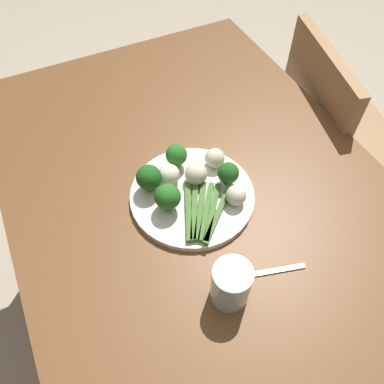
{
  "coord_description": "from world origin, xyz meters",
  "views": [
    {
      "loc": [
        -0.51,
        0.25,
        1.44
      ],
      "look_at": [
        -0.05,
        0.03,
        0.77
      ],
      "focal_mm": 35.89,
      "sensor_mm": 36.0,
      "label": 1
    }
  ],
  "objects_px": {
    "dining_table": "(193,206)",
    "asparagus_bundle": "(203,212)",
    "cauliflower_near_fork": "(196,174)",
    "chair": "(327,145)",
    "plate": "(192,195)",
    "broccoli_right": "(168,197)",
    "fork": "(263,273)",
    "broccoli_back": "(228,173)",
    "water_glass": "(231,284)",
    "broccoli_front": "(149,179)",
    "broccoli_left": "(176,155)",
    "cauliflower_outer_edge": "(168,173)",
    "cauliflower_near_center": "(236,195)",
    "cauliflower_front_left": "(216,159)"
  },
  "relations": [
    {
      "from": "dining_table",
      "to": "asparagus_bundle",
      "type": "height_order",
      "value": "asparagus_bundle"
    },
    {
      "from": "cauliflower_near_fork",
      "to": "dining_table",
      "type": "bearing_deg",
      "value": -13.14
    },
    {
      "from": "chair",
      "to": "plate",
      "type": "distance_m",
      "value": 0.66
    },
    {
      "from": "dining_table",
      "to": "broccoli_right",
      "type": "height_order",
      "value": "broccoli_right"
    },
    {
      "from": "asparagus_bundle",
      "to": "fork",
      "type": "distance_m",
      "value": 0.17
    },
    {
      "from": "broccoli_back",
      "to": "water_glass",
      "type": "height_order",
      "value": "water_glass"
    },
    {
      "from": "broccoli_front",
      "to": "broccoli_left",
      "type": "bearing_deg",
      "value": -63.58
    },
    {
      "from": "asparagus_bundle",
      "to": "broccoli_right",
      "type": "bearing_deg",
      "value": 87.65
    },
    {
      "from": "broccoli_back",
      "to": "fork",
      "type": "height_order",
      "value": "broccoli_back"
    },
    {
      "from": "broccoli_front",
      "to": "cauliflower_outer_edge",
      "type": "xyz_separation_m",
      "value": [
        0.01,
        -0.05,
        -0.01
      ]
    },
    {
      "from": "asparagus_bundle",
      "to": "broccoli_front",
      "type": "relative_size",
      "value": 2.37
    },
    {
      "from": "cauliflower_near_center",
      "to": "chair",
      "type": "bearing_deg",
      "value": -66.73
    },
    {
      "from": "chair",
      "to": "water_glass",
      "type": "bearing_deg",
      "value": 136.31
    },
    {
      "from": "asparagus_bundle",
      "to": "water_glass",
      "type": "xyz_separation_m",
      "value": [
        -0.18,
        0.03,
        0.03
      ]
    },
    {
      "from": "broccoli_front",
      "to": "broccoli_back",
      "type": "bearing_deg",
      "value": -109.26
    },
    {
      "from": "broccoli_left",
      "to": "fork",
      "type": "xyz_separation_m",
      "value": [
        -0.31,
        -0.04,
        -0.05
      ]
    },
    {
      "from": "cauliflower_front_left",
      "to": "cauliflower_near_center",
      "type": "distance_m",
      "value": 0.11
    },
    {
      "from": "broccoli_front",
      "to": "broccoli_left",
      "type": "relative_size",
      "value": 1.13
    },
    {
      "from": "dining_table",
      "to": "broccoli_back",
      "type": "bearing_deg",
      "value": -137.94
    },
    {
      "from": "water_glass",
      "to": "plate",
      "type": "bearing_deg",
      "value": -9.02
    },
    {
      "from": "chair",
      "to": "broccoli_right",
      "type": "distance_m",
      "value": 0.74
    },
    {
      "from": "dining_table",
      "to": "cauliflower_front_left",
      "type": "xyz_separation_m",
      "value": [
        -0.0,
        -0.05,
        0.16
      ]
    },
    {
      "from": "cauliflower_outer_edge",
      "to": "cauliflower_front_left",
      "type": "xyz_separation_m",
      "value": [
        -0.01,
        -0.12,
        -0.0
      ]
    },
    {
      "from": "plate",
      "to": "broccoli_front",
      "type": "relative_size",
      "value": 4.07
    },
    {
      "from": "broccoli_left",
      "to": "broccoli_right",
      "type": "xyz_separation_m",
      "value": [
        -0.1,
        0.07,
        0.0
      ]
    },
    {
      "from": "cauliflower_front_left",
      "to": "cauliflower_near_center",
      "type": "bearing_deg",
      "value": 174.94
    },
    {
      "from": "plate",
      "to": "broccoli_front",
      "type": "distance_m",
      "value": 0.1
    },
    {
      "from": "dining_table",
      "to": "water_glass",
      "type": "height_order",
      "value": "water_glass"
    },
    {
      "from": "dining_table",
      "to": "broccoli_front",
      "type": "relative_size",
      "value": 16.99
    },
    {
      "from": "broccoli_front",
      "to": "fork",
      "type": "height_order",
      "value": "broccoli_front"
    },
    {
      "from": "broccoli_back",
      "to": "cauliflower_outer_edge",
      "type": "relative_size",
      "value": 1.2
    },
    {
      "from": "dining_table",
      "to": "broccoli_front",
      "type": "height_order",
      "value": "broccoli_front"
    },
    {
      "from": "asparagus_bundle",
      "to": "broccoli_front",
      "type": "xyz_separation_m",
      "value": [
        0.11,
        0.08,
        0.03
      ]
    },
    {
      "from": "chair",
      "to": "cauliflower_near_fork",
      "type": "relative_size",
      "value": 17.3
    },
    {
      "from": "fork",
      "to": "water_glass",
      "type": "bearing_deg",
      "value": 21.6
    },
    {
      "from": "broccoli_back",
      "to": "broccoli_front",
      "type": "bearing_deg",
      "value": 70.74
    },
    {
      "from": "chair",
      "to": "broccoli_back",
      "type": "relative_size",
      "value": 14.88
    },
    {
      "from": "broccoli_left",
      "to": "fork",
      "type": "height_order",
      "value": "broccoli_left"
    },
    {
      "from": "chair",
      "to": "broccoli_left",
      "type": "distance_m",
      "value": 0.66
    },
    {
      "from": "fork",
      "to": "cauliflower_near_fork",
      "type": "bearing_deg",
      "value": -70.01
    },
    {
      "from": "asparagus_bundle",
      "to": "broccoli_back",
      "type": "xyz_separation_m",
      "value": [
        0.05,
        -0.09,
        0.03
      ]
    },
    {
      "from": "cauliflower_near_fork",
      "to": "cauliflower_near_center",
      "type": "bearing_deg",
      "value": -150.34
    },
    {
      "from": "chair",
      "to": "broccoli_right",
      "type": "xyz_separation_m",
      "value": [
        -0.17,
        0.65,
        0.3
      ]
    },
    {
      "from": "broccoli_right",
      "to": "cauliflower_outer_edge",
      "type": "bearing_deg",
      "value": -23.89
    },
    {
      "from": "broccoli_right",
      "to": "cauliflower_near_fork",
      "type": "height_order",
      "value": "broccoli_right"
    },
    {
      "from": "dining_table",
      "to": "cauliflower_near_center",
      "type": "relative_size",
      "value": 25.75
    },
    {
      "from": "cauliflower_near_center",
      "to": "water_glass",
      "type": "bearing_deg",
      "value": 147.18
    },
    {
      "from": "dining_table",
      "to": "plate",
      "type": "bearing_deg",
      "value": 150.83
    },
    {
      "from": "chair",
      "to": "water_glass",
      "type": "relative_size",
      "value": 9.19
    },
    {
      "from": "broccoli_right",
      "to": "plate",
      "type": "bearing_deg",
      "value": -78.63
    }
  ]
}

